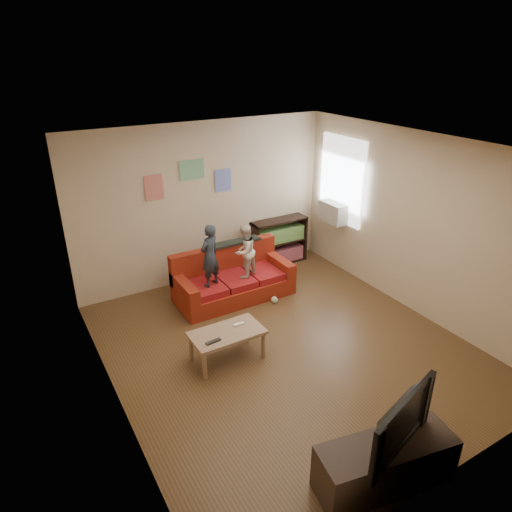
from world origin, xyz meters
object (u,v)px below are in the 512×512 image
coffee_table (227,336)px  tv_stand (385,464)px  child_b (245,251)px  child_a (210,256)px  file_box (280,280)px  television (392,420)px  sofa (232,280)px  bookshelf (279,244)px

coffee_table → tv_stand: tv_stand is taller
child_b → tv_stand: 3.81m
child_a → child_b: size_ratio=1.14×
child_a → coffee_table: bearing=49.8°
file_box → television: size_ratio=0.41×
child_a → tv_stand: bearing=66.6°
sofa → bookshelf: (1.34, 0.67, 0.11)m
child_b → tv_stand: child_b is taller
child_b → bookshelf: size_ratio=0.80×
sofa → coffee_table: 1.69m
sofa → coffee_table: (-0.85, -1.47, 0.08)m
child_b → television: size_ratio=0.85×
child_b → file_box: child_b is taller
sofa → child_a: 0.78m
coffee_table → file_box: coffee_table is taller
sofa → tv_stand: size_ratio=1.44×
tv_stand → sofa: bearing=94.2°
sofa → file_box: 0.86m
child_b → file_box: 0.96m
television → coffee_table: bearing=83.1°
sofa → coffee_table: sofa is taller
sofa → child_a: (-0.45, -0.16, 0.61)m
television → child_b: bearing=64.6°
child_a → child_b: bearing=156.6°
television → file_box: bearing=54.7°
sofa → television: 3.94m
tv_stand → television: 0.54m
file_box → child_a: bearing=179.7°
child_a → child_b: child_a is taller
sofa → file_box: bearing=-11.6°
child_a → television: 3.72m
coffee_table → sofa: bearing=60.0°
bookshelf → file_box: bookshelf is taller
bookshelf → child_b: bearing=-145.0°
child_a → sofa: bearing=176.6°
television → child_a: bearing=73.8°
sofa → file_box: (0.83, -0.17, -0.13)m
coffee_table → bookshelf: (2.19, 2.14, 0.02)m
bookshelf → file_box: size_ratio=2.59×
bookshelf → tv_stand: (-1.79, -4.55, -0.14)m
child_b → television: 3.76m
file_box → sofa: bearing=168.4°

